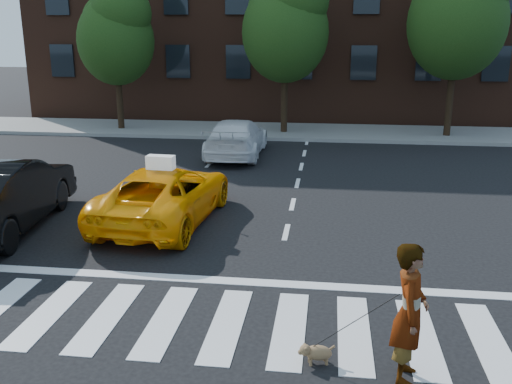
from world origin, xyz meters
TOP-DOWN VIEW (x-y plane):
  - ground at (0.00, 0.00)m, footprint 120.00×120.00m
  - crosswalk at (0.00, 0.00)m, footprint 13.00×2.40m
  - stop_line at (0.00, 1.60)m, footprint 12.00×0.30m
  - sidewalk_far at (0.00, 17.50)m, footprint 30.00×4.00m
  - building at (0.00, 25.00)m, footprint 26.00×10.00m
  - tree_left at (-6.97, 17.00)m, footprint 3.39×3.38m
  - tree_mid at (0.53, 17.00)m, footprint 3.69×3.69m
  - tree_right at (7.53, 17.00)m, footprint 4.00×4.00m
  - taxi at (-1.40, 4.84)m, footprint 2.63×5.05m
  - black_sedan at (-5.00, 3.77)m, footprint 2.36×5.36m
  - white_suv at (-0.87, 12.42)m, footprint 1.94×4.71m
  - woman at (3.64, -1.10)m, footprint 0.58×0.78m
  - dog at (2.43, -0.93)m, footprint 0.53×0.29m
  - taxi_sign at (-1.40, 4.64)m, footprint 0.67×0.33m

SIDE VIEW (x-z plane):
  - ground at x=0.00m, z-range 0.00..0.00m
  - crosswalk at x=0.00m, z-range 0.00..0.01m
  - stop_line at x=0.00m, z-range 0.00..0.01m
  - sidewalk_far at x=0.00m, z-range 0.00..0.15m
  - dog at x=2.43m, z-range 0.03..0.33m
  - taxi at x=-1.40m, z-range 0.00..1.36m
  - white_suv at x=-0.87m, z-range 0.00..1.37m
  - black_sedan at x=-5.00m, z-range 0.00..1.71m
  - woman at x=3.64m, z-range 0.00..1.93m
  - taxi_sign at x=-1.40m, z-range 1.36..1.68m
  - tree_left at x=-6.97m, z-range 1.19..7.69m
  - tree_mid at x=0.53m, z-range 1.30..8.40m
  - tree_right at x=7.53m, z-range 1.41..9.11m
  - building at x=0.00m, z-range 0.00..12.00m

